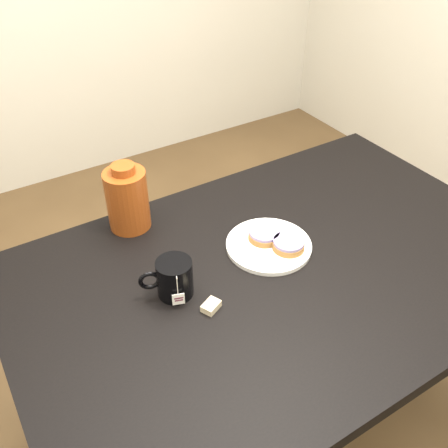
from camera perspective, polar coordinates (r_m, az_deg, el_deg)
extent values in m
plane|color=brown|center=(1.92, 4.82, -21.50)|extent=(4.00, 4.00, 0.00)
cube|color=black|center=(1.35, 6.42, -5.31)|extent=(1.40, 0.90, 0.04)
cylinder|color=black|center=(1.72, -21.06, -14.32)|extent=(0.06, 0.06, 0.71)
cylinder|color=black|center=(2.15, 13.12, -0.36)|extent=(0.06, 0.06, 0.71)
cylinder|color=white|center=(1.38, 5.13, -2.45)|extent=(0.24, 0.24, 0.01)
torus|color=white|center=(1.38, 5.14, -2.24)|extent=(0.23, 0.23, 0.01)
cylinder|color=brown|center=(1.39, 4.63, -1.37)|extent=(0.12, 0.12, 0.02)
cylinder|color=#8A79A4|center=(1.38, 4.66, -0.93)|extent=(0.12, 0.12, 0.01)
cylinder|color=brown|center=(1.36, 7.37, -2.46)|extent=(0.12, 0.12, 0.02)
cylinder|color=#8A79A4|center=(1.35, 7.41, -2.02)|extent=(0.12, 0.12, 0.01)
cylinder|color=black|center=(1.22, -5.65, -6.17)|extent=(0.11, 0.11, 0.10)
cylinder|color=black|center=(1.19, -5.77, -4.73)|extent=(0.08, 0.08, 0.00)
torus|color=black|center=(1.22, -8.50, -6.41)|extent=(0.06, 0.03, 0.05)
cylinder|color=beige|center=(1.17, -5.36, -6.99)|extent=(0.00, 0.00, 0.05)
cube|color=white|center=(1.20, -5.24, -8.49)|extent=(0.03, 0.01, 0.03)
cube|color=#C6B793|center=(1.21, -1.49, -9.37)|extent=(0.05, 0.05, 0.02)
cylinder|color=#5E240C|center=(1.43, -10.98, 2.72)|extent=(0.13, 0.13, 0.18)
cylinder|color=#5E240C|center=(1.38, -11.48, 6.18)|extent=(0.07, 0.07, 0.02)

